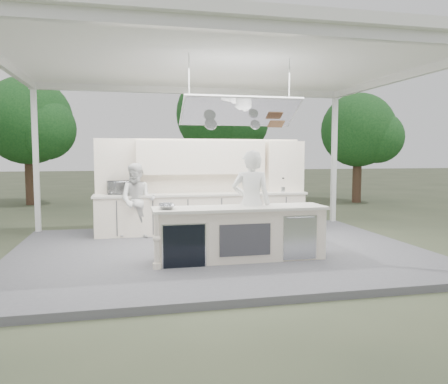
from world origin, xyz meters
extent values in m
plane|color=#4B5138|center=(0.00, 0.00, 0.00)|extent=(90.00, 90.00, 0.00)
cube|color=#57565B|center=(0.00, 0.00, 0.06)|extent=(8.00, 6.00, 0.12)
cube|color=white|center=(3.90, 2.90, 1.85)|extent=(0.12, 0.12, 3.70)
cube|color=white|center=(-3.90, 2.90, 1.85)|extent=(0.12, 0.12, 3.70)
cube|color=white|center=(0.00, 0.00, 3.78)|extent=(8.20, 6.20, 0.16)
cube|color=white|center=(0.00, -2.90, 3.62)|extent=(8.00, 0.12, 0.16)
cube|color=white|center=(0.00, 2.90, 3.62)|extent=(8.00, 0.12, 0.16)
cube|color=white|center=(3.90, 0.00, 3.62)|extent=(0.12, 6.00, 0.16)
cube|color=white|center=(0.20, -0.90, 2.75)|extent=(2.00, 0.71, 0.43)
cube|color=white|center=(0.20, -0.90, 2.75)|extent=(2.06, 0.76, 0.46)
cylinder|color=white|center=(-0.70, -0.90, 3.23)|extent=(0.02, 0.02, 0.95)
cylinder|color=white|center=(1.10, -0.90, 3.23)|extent=(0.02, 0.02, 0.95)
cylinder|color=silver|center=(-0.30, -0.75, 2.53)|extent=(0.22, 0.14, 0.21)
cylinder|color=silver|center=(0.50, -0.80, 2.53)|extent=(0.18, 0.12, 0.18)
cube|color=#9B5C3E|center=(0.90, -0.78, 2.55)|extent=(0.28, 0.18, 0.12)
cube|color=white|center=(0.20, -0.90, 0.57)|extent=(3.00, 0.70, 0.90)
cube|color=white|center=(0.20, -0.90, 1.04)|extent=(3.10, 0.78, 0.05)
cylinder|color=white|center=(-1.30, -1.25, 0.58)|extent=(0.11, 0.11, 0.92)
cube|color=black|center=(-0.85, -1.25, 0.48)|extent=(0.70, 0.04, 0.72)
cube|color=silver|center=(-0.85, -1.26, 0.48)|extent=(0.74, 0.03, 0.72)
cube|color=#38383E|center=(0.20, -1.26, 0.54)|extent=(0.90, 0.02, 0.55)
cube|color=silver|center=(1.20, -1.26, 0.54)|extent=(0.62, 0.02, 0.78)
cube|color=white|center=(0.00, 1.90, 0.57)|extent=(5.00, 0.65, 0.90)
cube|color=white|center=(0.00, 1.90, 1.04)|extent=(5.08, 0.72, 0.05)
cube|color=white|center=(0.00, 2.20, 1.25)|extent=(5.00, 0.10, 2.25)
cube|color=white|center=(0.00, 2.07, 1.92)|extent=(3.10, 0.38, 0.80)
cube|color=white|center=(2.10, 2.02, 1.67)|extent=(0.90, 0.45, 1.30)
cube|color=#9B5C3E|center=(2.10, 2.02, 1.67)|extent=(0.84, 0.40, 0.03)
cylinder|color=silver|center=(2.00, 1.88, 1.13)|extent=(0.20, 0.20, 0.12)
cylinder|color=black|center=(2.00, 1.88, 1.29)|extent=(0.17, 0.17, 0.20)
cylinder|color=black|center=(2.35, 1.88, 1.12)|extent=(0.16, 0.16, 0.10)
cone|color=black|center=(2.35, 1.88, 1.29)|extent=(0.14, 0.14, 0.24)
cylinder|color=#513728|center=(-5.50, 10.00, 1.05)|extent=(0.36, 0.36, 2.10)
sphere|color=#296726|center=(-5.50, 10.00, 3.29)|extent=(3.40, 3.40, 3.40)
sphere|color=#296726|center=(-4.82, 9.49, 2.95)|extent=(2.38, 2.38, 2.38)
cylinder|color=#513728|center=(2.50, 12.00, 1.22)|extent=(0.36, 0.36, 2.45)
sphere|color=#296726|center=(2.50, 12.00, 3.85)|extent=(4.00, 4.00, 4.00)
sphere|color=#296726|center=(3.30, 11.40, 3.45)|extent=(2.80, 2.80, 2.80)
cylinder|color=#513728|center=(7.50, 8.00, 0.96)|extent=(0.36, 0.36, 1.92)
sphere|color=#296726|center=(7.50, 8.00, 2.97)|extent=(3.00, 3.00, 3.00)
sphere|color=#296726|center=(8.10, 7.55, 2.67)|extent=(2.10, 2.10, 2.10)
imported|color=white|center=(0.46, -0.70, 1.10)|extent=(0.82, 0.65, 1.95)
imported|color=silver|center=(-1.54, 1.55, 0.96)|extent=(0.94, 0.81, 1.68)
imported|color=silver|center=(-1.93, 2.08, 1.23)|extent=(0.62, 0.47, 0.31)
imported|color=#B3B6BB|center=(-1.10, -0.96, 1.11)|extent=(0.32, 0.32, 0.07)
imported|color=silver|center=(-1.10, -0.76, 1.11)|extent=(0.30, 0.30, 0.08)
camera|label=1|loc=(-1.74, -8.37, 2.01)|focal=35.00mm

